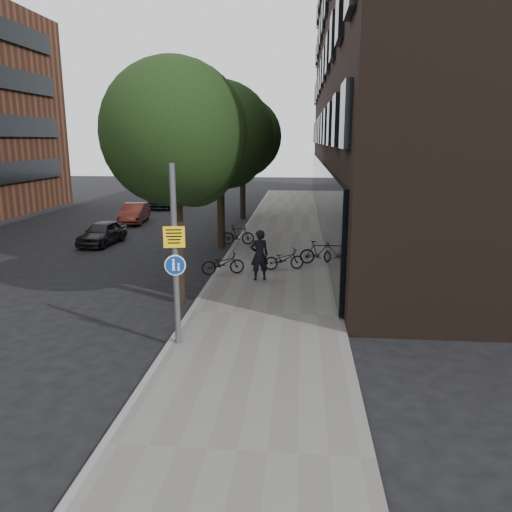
# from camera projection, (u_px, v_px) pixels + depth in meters

# --- Properties ---
(ground) EXTENTS (120.00, 120.00, 0.00)m
(ground) POSITION_uv_depth(u_px,v_px,m) (245.00, 367.00, 11.46)
(ground) COLOR black
(ground) RESTS_ON ground
(sidewalk) EXTENTS (4.50, 60.00, 0.12)m
(sidewalk) POSITION_uv_depth(u_px,v_px,m) (277.00, 262.00, 21.12)
(sidewalk) COLOR #5F5D58
(sidewalk) RESTS_ON ground
(curb_edge) EXTENTS (0.15, 60.00, 0.13)m
(curb_edge) POSITION_uv_depth(u_px,v_px,m) (224.00, 260.00, 21.32)
(curb_edge) COLOR slate
(curb_edge) RESTS_ON ground
(building_right_dark_brick) EXTENTS (12.00, 40.00, 18.00)m
(building_right_dark_brick) POSITION_uv_depth(u_px,v_px,m) (425.00, 73.00, 30.01)
(building_right_dark_brick) COLOR black
(building_right_dark_brick) RESTS_ON ground
(street_tree_near) EXTENTS (4.40, 4.40, 7.50)m
(street_tree_near) POSITION_uv_depth(u_px,v_px,m) (178.00, 139.00, 15.02)
(street_tree_near) COLOR black
(street_tree_near) RESTS_ON ground
(street_tree_mid) EXTENTS (5.00, 5.00, 7.80)m
(street_tree_mid) POSITION_uv_depth(u_px,v_px,m) (222.00, 139.00, 23.27)
(street_tree_mid) COLOR black
(street_tree_mid) RESTS_ON ground
(street_tree_far) EXTENTS (5.00, 5.00, 7.80)m
(street_tree_far) POSITION_uv_depth(u_px,v_px,m) (244.00, 140.00, 31.99)
(street_tree_far) COLOR black
(street_tree_far) RESTS_ON ground
(signpost) EXTENTS (0.51, 0.15, 4.44)m
(signpost) POSITION_uv_depth(u_px,v_px,m) (175.00, 256.00, 12.03)
(signpost) COLOR #595B5E
(signpost) RESTS_ON sidewalk
(pedestrian) EXTENTS (0.78, 0.64, 1.85)m
(pedestrian) POSITION_uv_depth(u_px,v_px,m) (259.00, 255.00, 17.95)
(pedestrian) COLOR black
(pedestrian) RESTS_ON sidewalk
(parked_bike_facade_near) EXTENTS (1.67, 0.96, 0.83)m
(parked_bike_facade_near) POSITION_uv_depth(u_px,v_px,m) (284.00, 259.00, 19.54)
(parked_bike_facade_near) COLOR black
(parked_bike_facade_near) RESTS_ON sidewalk
(parked_bike_facade_far) EXTENTS (1.61, 0.52, 0.95)m
(parked_bike_facade_far) POSITION_uv_depth(u_px,v_px,m) (319.00, 252.00, 20.40)
(parked_bike_facade_far) COLOR black
(parked_bike_facade_far) RESTS_ON sidewalk
(parked_bike_curb_near) EXTENTS (1.73, 1.06, 0.86)m
(parked_bike_curb_near) POSITION_uv_depth(u_px,v_px,m) (223.00, 263.00, 18.81)
(parked_bike_curb_near) COLOR black
(parked_bike_curb_near) RESTS_ON sidewalk
(parked_bike_curb_far) EXTENTS (1.62, 0.56, 0.96)m
(parked_bike_curb_far) POSITION_uv_depth(u_px,v_px,m) (238.00, 235.00, 24.17)
(parked_bike_curb_far) COLOR black
(parked_bike_curb_far) RESTS_ON sidewalk
(parked_car_near) EXTENTS (1.69, 3.54, 1.17)m
(parked_car_near) POSITION_uv_depth(u_px,v_px,m) (102.00, 233.00, 24.78)
(parked_car_near) COLOR black
(parked_car_near) RESTS_ON ground
(parked_car_mid) EXTENTS (1.64, 3.81, 1.22)m
(parked_car_mid) POSITION_uv_depth(u_px,v_px,m) (134.00, 213.00, 31.22)
(parked_car_mid) COLOR maroon
(parked_car_mid) RESTS_ON ground
(parked_car_far) EXTENTS (1.84, 4.51, 1.31)m
(parked_car_far) POSITION_uv_depth(u_px,v_px,m) (166.00, 199.00, 38.48)
(parked_car_far) COLOR black
(parked_car_far) RESTS_ON ground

